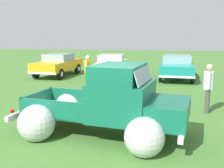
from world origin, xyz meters
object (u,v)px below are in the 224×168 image
at_px(spectator_1, 208,85).
at_px(lane_cone_1, 170,108).
at_px(show_car_0, 58,64).
at_px(vintage_pickup_truck, 113,108).
at_px(show_car_2, 177,66).
at_px(spectator_0, 88,70).
at_px(show_car_1, 111,65).
at_px(lane_cone_0, 52,101).

distance_m(spectator_1, lane_cone_1, 1.63).
bearing_deg(show_car_0, vintage_pickup_truck, 33.57).
relative_size(show_car_0, spectator_1, 2.58).
relative_size(vintage_pickup_truck, show_car_2, 1.06).
bearing_deg(show_car_2, spectator_0, -42.90).
distance_m(show_car_1, spectator_1, 8.45).
bearing_deg(show_car_1, show_car_2, 91.81).
xyz_separation_m(spectator_1, lane_cone_0, (-5.43, -0.60, -0.65)).
bearing_deg(lane_cone_0, show_car_0, 109.79).
relative_size(spectator_1, lane_cone_1, 2.68).
relative_size(show_car_0, show_car_1, 1.02).
distance_m(show_car_1, spectator_0, 4.02).
distance_m(show_car_1, lane_cone_1, 8.49).
bearing_deg(vintage_pickup_truck, show_car_0, 127.73).
height_order(spectator_0, lane_cone_1, spectator_0).
relative_size(vintage_pickup_truck, lane_cone_0, 7.71).
bearing_deg(show_car_1, spectator_0, -8.01).
relative_size(vintage_pickup_truck, show_car_0, 1.11).
xyz_separation_m(vintage_pickup_truck, lane_cone_0, (-2.59, 2.12, -0.45)).
bearing_deg(show_car_0, show_car_2, 96.06).
height_order(show_car_1, lane_cone_0, show_car_1).
bearing_deg(show_car_2, lane_cone_0, -28.12).
distance_m(vintage_pickup_truck, show_car_0, 11.28).
bearing_deg(lane_cone_0, spectator_0, 84.40).
height_order(show_car_0, show_car_1, same).
relative_size(spectator_1, lane_cone_0, 2.68).
distance_m(show_car_1, show_car_2, 4.03).
xyz_separation_m(show_car_0, spectator_0, (3.16, -4.15, 0.18)).
height_order(show_car_0, lane_cone_1, show_car_0).
xyz_separation_m(vintage_pickup_truck, show_car_0, (-5.39, 9.90, 0.02)).
xyz_separation_m(show_car_1, spectator_1, (4.68, -7.03, 0.18)).
distance_m(vintage_pickup_truck, lane_cone_1, 2.55).
bearing_deg(show_car_0, show_car_1, 92.57).
relative_size(vintage_pickup_truck, show_car_1, 1.13).
bearing_deg(vintage_pickup_truck, spectator_0, 120.39).
xyz_separation_m(show_car_2, lane_cone_1, (-0.64, -8.06, -0.47)).
bearing_deg(lane_cone_1, show_car_2, 85.48).
height_order(vintage_pickup_truck, show_car_2, vintage_pickup_truck).
distance_m(spectator_1, lane_cone_0, 5.51).
distance_m(spectator_0, lane_cone_0, 3.71).
xyz_separation_m(show_car_0, lane_cone_1, (6.94, -7.92, -0.47)).
relative_size(show_car_1, spectator_1, 2.54).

